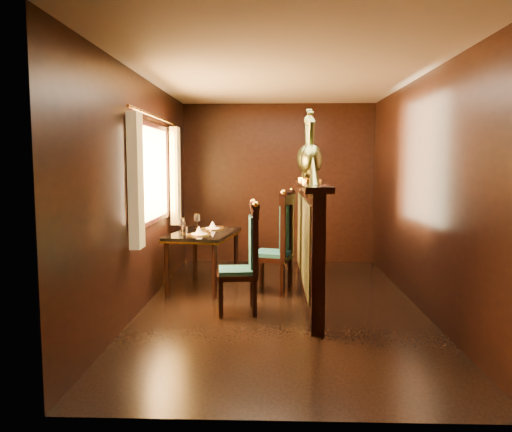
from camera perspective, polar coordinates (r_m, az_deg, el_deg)
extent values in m
plane|color=black|center=(5.63, 2.81, -10.16)|extent=(5.00, 5.00, 0.00)
cube|color=black|center=(7.91, 2.59, 3.71)|extent=(3.00, 0.04, 2.50)
cube|color=black|center=(2.92, 3.66, -0.21)|extent=(3.00, 0.04, 2.50)
cube|color=black|center=(5.59, -12.69, 2.62)|extent=(0.04, 5.00, 2.50)
cube|color=black|center=(5.64, 18.32, 2.49)|extent=(0.04, 5.00, 2.50)
cube|color=beige|center=(5.48, 2.95, 15.81)|extent=(3.00, 5.00, 0.04)
cube|color=#FFC672|center=(5.87, -11.96, 4.74)|extent=(0.01, 1.70, 1.05)
cube|color=#FFE445|center=(4.91, -13.57, 3.90)|extent=(0.10, 0.22, 1.30)
cube|color=#FFE445|center=(6.80, -9.20, 4.53)|extent=(0.10, 0.22, 1.30)
cylinder|color=gold|center=(5.88, -11.37, 11.05)|extent=(0.03, 2.20, 0.03)
cube|color=black|center=(5.79, 6.02, -3.13)|extent=(0.12, 2.60, 1.30)
cube|color=#313016|center=(5.78, 5.38, -2.64)|extent=(0.02, 2.20, 0.95)
cube|color=black|center=(5.72, 6.10, 3.61)|extent=(0.26, 2.70, 0.06)
cube|color=black|center=(6.34, -6.00, -2.02)|extent=(0.89, 1.27, 0.04)
cube|color=gold|center=(6.34, -6.00, -2.28)|extent=(0.91, 1.30, 0.02)
cylinder|color=black|center=(6.01, -10.15, -6.04)|extent=(0.06, 0.06, 0.65)
cylinder|color=black|center=(5.82, -4.74, -6.35)|extent=(0.06, 0.06, 0.65)
cylinder|color=black|center=(6.98, -6.98, -4.30)|extent=(0.06, 0.06, 0.65)
cylinder|color=black|center=(6.82, -2.30, -4.50)|extent=(0.06, 0.06, 0.65)
cylinder|color=#BB7A23|center=(6.09, -6.53, -2.11)|extent=(0.30, 0.30, 0.01)
cone|color=white|center=(6.08, -6.54, -1.60)|extent=(0.11, 0.11, 0.10)
cylinder|color=#BB7A23|center=(6.61, -4.99, -1.45)|extent=(0.30, 0.30, 0.01)
cone|color=white|center=(6.60, -4.99, -0.99)|extent=(0.11, 0.11, 0.10)
cylinder|color=silver|center=(6.38, -8.46, -1.54)|extent=(0.03, 0.03, 0.06)
cylinder|color=silver|center=(6.44, -7.99, -1.47)|extent=(0.03, 0.03, 0.06)
cube|color=black|center=(5.28, -2.18, -6.73)|extent=(0.46, 0.46, 0.05)
cube|color=#124B55|center=(5.27, -2.18, -6.25)|extent=(0.42, 0.42, 0.05)
cube|color=#124B55|center=(5.23, -0.20, -2.95)|extent=(0.07, 0.33, 0.54)
cube|color=black|center=(5.16, -4.03, -9.50)|extent=(0.05, 0.05, 0.37)
cube|color=black|center=(5.18, -0.15, -9.44)|extent=(0.05, 0.05, 0.37)
cube|color=black|center=(5.50, -4.07, -8.53)|extent=(0.05, 0.05, 0.37)
cube|color=black|center=(5.51, -0.43, -8.48)|extent=(0.05, 0.05, 0.37)
sphere|color=gold|center=(5.01, -0.05, 1.33)|extent=(0.06, 0.06, 0.06)
sphere|color=gold|center=(5.35, -0.34, 1.63)|extent=(0.06, 0.06, 0.06)
cube|color=black|center=(6.11, 1.80, -4.74)|extent=(0.56, 0.56, 0.06)
cube|color=#124B55|center=(6.10, 1.80, -4.29)|extent=(0.50, 0.50, 0.05)
cube|color=#124B55|center=(6.00, 3.59, -1.33)|extent=(0.13, 0.35, 0.57)
cube|color=black|center=(6.04, -0.40, -7.07)|extent=(0.05, 0.05, 0.40)
cube|color=black|center=(5.93, 3.00, -7.32)|extent=(0.05, 0.05, 0.40)
cube|color=black|center=(6.38, 0.68, -6.36)|extent=(0.05, 0.05, 0.40)
cube|color=black|center=(6.28, 3.90, -6.58)|extent=(0.05, 0.05, 0.40)
sphere|color=gold|center=(5.78, 3.15, 2.70)|extent=(0.07, 0.07, 0.07)
sphere|color=gold|center=(6.14, 4.06, 2.89)|extent=(0.07, 0.07, 0.07)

